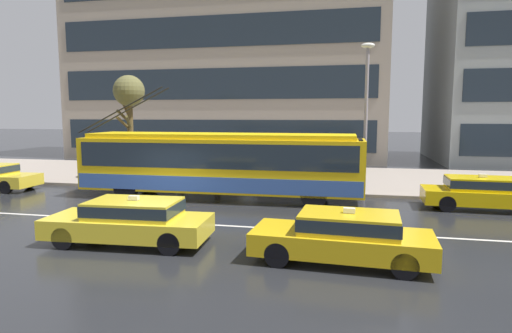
# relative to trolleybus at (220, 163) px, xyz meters

# --- Properties ---
(ground_plane) EXTENTS (160.00, 160.00, 0.00)m
(ground_plane) POSITION_rel_trolleybus_xyz_m (-1.66, -3.22, -1.58)
(ground_plane) COLOR #222327
(sidewalk_slab) EXTENTS (80.00, 10.00, 0.14)m
(sidewalk_slab) POSITION_rel_trolleybus_xyz_m (-1.66, 6.60, -1.51)
(sidewalk_slab) COLOR gray
(sidewalk_slab) RESTS_ON ground_plane
(lane_centre_line) EXTENTS (72.00, 0.14, 0.01)m
(lane_centre_line) POSITION_rel_trolleybus_xyz_m (-1.66, -4.42, -1.57)
(lane_centre_line) COLOR silver
(lane_centre_line) RESTS_ON ground_plane
(trolleybus) EXTENTS (12.70, 2.61, 4.88)m
(trolleybus) POSITION_rel_trolleybus_xyz_m (0.00, 0.00, 0.00)
(trolleybus) COLOR yellow
(trolleybus) RESTS_ON ground_plane
(taxi_oncoming_far) EXTENTS (4.52, 1.99, 1.39)m
(taxi_oncoming_far) POSITION_rel_trolleybus_xyz_m (5.37, -7.23, -0.87)
(taxi_oncoming_far) COLOR gold
(taxi_oncoming_far) RESTS_ON ground_plane
(taxi_oncoming_near) EXTENTS (4.69, 2.06, 1.39)m
(taxi_oncoming_near) POSITION_rel_trolleybus_xyz_m (-0.60, -6.88, -0.87)
(taxi_oncoming_near) COLOR yellow
(taxi_oncoming_near) RESTS_ON ground_plane
(taxi_ahead_of_bus) EXTENTS (4.74, 1.91, 1.39)m
(taxi_ahead_of_bus) POSITION_rel_trolleybus_xyz_m (10.63, 0.02, -0.87)
(taxi_ahead_of_bus) COLOR #E9BC0A
(taxi_ahead_of_bus) RESTS_ON ground_plane
(bus_shelter) EXTENTS (4.27, 1.67, 2.44)m
(bus_shelter) POSITION_rel_trolleybus_xyz_m (-1.36, 3.92, 0.40)
(bus_shelter) COLOR gray
(bus_shelter) RESTS_ON sidewalk_slab
(pedestrian_at_shelter) EXTENTS (1.33, 1.33, 2.04)m
(pedestrian_at_shelter) POSITION_rel_trolleybus_xyz_m (4.05, 3.76, 0.23)
(pedestrian_at_shelter) COLOR navy
(pedestrian_at_shelter) RESTS_ON sidewalk_slab
(pedestrian_approaching_curb) EXTENTS (1.23, 1.23, 1.96)m
(pedestrian_approaching_curb) POSITION_rel_trolleybus_xyz_m (-1.48, 3.95, 0.13)
(pedestrian_approaching_curb) COLOR black
(pedestrian_approaching_curb) RESTS_ON sidewalk_slab
(pedestrian_walking_past) EXTENTS (1.30, 1.30, 1.91)m
(pedestrian_walking_past) POSITION_rel_trolleybus_xyz_m (-2.80, 2.43, 0.09)
(pedestrian_walking_past) COLOR black
(pedestrian_walking_past) RESTS_ON sidewalk_slab
(street_lamp) EXTENTS (0.60, 0.32, 6.68)m
(street_lamp) POSITION_rel_trolleybus_xyz_m (6.16, 2.29, 2.51)
(street_lamp) COLOR gray
(street_lamp) RESTS_ON sidewalk_slab
(street_tree_bare) EXTENTS (1.70, 2.02, 5.63)m
(street_tree_bare) POSITION_rel_trolleybus_xyz_m (-6.22, 3.70, 3.10)
(street_tree_bare) COLOR brown
(street_tree_bare) RESTS_ON sidewalk_slab
(office_tower_corner_left) EXTENTS (26.08, 10.32, 19.70)m
(office_tower_corner_left) POSITION_rel_trolleybus_xyz_m (-4.75, 18.59, 8.28)
(office_tower_corner_left) COLOR gray
(office_tower_corner_left) RESTS_ON ground_plane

